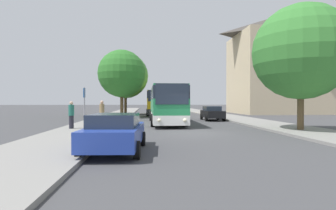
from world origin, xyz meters
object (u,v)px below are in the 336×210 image
bus_middle (157,102)px  tree_left_near (125,76)px  pedestrian_waiting_near (102,113)px  parked_car_left_curb (115,132)px  parked_car_right_near (212,113)px  tree_right_near (301,52)px  bus_front (166,104)px  tree_left_far (122,74)px  bus_stop_sign (84,104)px  pedestrian_waiting_far (71,115)px

bus_middle → tree_left_near: 6.05m
pedestrian_waiting_near → parked_car_left_curb: bearing=64.4°
parked_car_right_near → tree_right_near: tree_right_near is taller
bus_middle → tree_right_near: tree_right_near is taller
bus_front → parked_car_right_near: (5.05, 3.04, -0.95)m
parked_car_right_near → tree_right_near: (3.06, -10.63, 4.33)m
tree_left_far → parked_car_left_curb: bearing=-85.3°
parked_car_left_curb → bus_stop_sign: 7.26m
parked_car_left_curb → tree_right_near: 13.21m
bus_front → pedestrian_waiting_near: bearing=-145.2°
bus_stop_sign → tree_left_near: size_ratio=0.30×
parked_car_left_curb → tree_right_near: bearing=31.0°
parked_car_right_near → tree_left_far: size_ratio=0.49×
bus_stop_sign → pedestrian_waiting_far: size_ratio=1.48×
bus_stop_sign → tree_left_near: tree_left_near is taller
bus_stop_sign → tree_left_near: 22.35m
bus_front → tree_left_far: size_ratio=1.42×
bus_front → tree_left_far: 10.44m
bus_front → parked_car_right_near: bearing=30.9°
bus_middle → bus_stop_sign: bearing=-101.9°
pedestrian_waiting_near → tree_left_far: (0.36, 12.13, 4.25)m
bus_middle → parked_car_right_near: size_ratio=3.00×
pedestrian_waiting_far → tree_left_near: 21.58m
bus_middle → tree_left_near: (-4.60, -0.18, 3.92)m
bus_middle → tree_right_near: 24.70m
bus_front → tree_right_near: (8.11, -7.59, 3.38)m
parked_car_left_curb → tree_left_far: size_ratio=0.55×
parked_car_right_near → bus_stop_sign: bearing=43.0°
bus_front → pedestrian_waiting_near: (-5.10, -3.56, -0.62)m
bus_front → parked_car_left_curb: 13.74m
parked_car_left_curb → tree_left_near: size_ratio=0.50×
bus_stop_sign → bus_front: bearing=50.0°
bus_middle → tree_right_near: (8.33, -23.02, 3.27)m
bus_front → tree_left_far: bearing=118.8°
bus_stop_sign → tree_right_near: (13.77, -0.86, 3.29)m
parked_car_left_curb → bus_stop_sign: bus_stop_sign is taller
bus_middle → pedestrian_waiting_far: size_ratio=6.49×
tree_left_far → tree_right_near: bearing=-51.5°
pedestrian_waiting_near → bus_stop_sign: bearing=42.0°
bus_middle → pedestrian_waiting_near: 19.62m
parked_car_right_near → pedestrian_waiting_far: bearing=37.2°
tree_right_near → parked_car_right_near: bearing=106.1°
tree_left_near → parked_car_left_curb: bearing=-86.3°
parked_car_right_near → pedestrian_waiting_far: (-11.79, -8.76, 0.29)m
bus_middle → parked_car_left_curb: bus_middle is taller
bus_stop_sign → parked_car_left_curb: bearing=-67.8°
tree_left_near → bus_middle: bearing=2.2°
bus_front → parked_car_right_near: bus_front is taller
pedestrian_waiting_far → pedestrian_waiting_near: bearing=100.6°
bus_middle → tree_left_far: (-4.51, -6.86, 3.51)m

